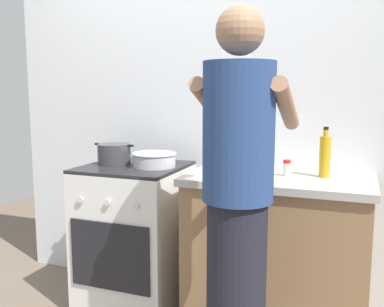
{
  "coord_description": "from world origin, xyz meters",
  "views": [
    {
      "loc": [
        0.94,
        -2.2,
        1.36
      ],
      "look_at": [
        0.05,
        0.12,
        1.0
      ],
      "focal_mm": 40.61,
      "sensor_mm": 36.0,
      "label": 1
    }
  ],
  "objects_px": {
    "pot": "(114,154)",
    "mixing_bowl": "(154,159)",
    "oil_bottle": "(325,156)",
    "person": "(238,209)",
    "utensil_crock": "(249,153)",
    "spice_bottle": "(287,168)",
    "stove_range": "(135,235)"
  },
  "relations": [
    {
      "from": "utensil_crock",
      "to": "person",
      "type": "relative_size",
      "value": 0.2
    },
    {
      "from": "pot",
      "to": "oil_bottle",
      "type": "bearing_deg",
      "value": 1.45
    },
    {
      "from": "spice_bottle",
      "to": "utensil_crock",
      "type": "bearing_deg",
      "value": 143.88
    },
    {
      "from": "stove_range",
      "to": "utensil_crock",
      "type": "xyz_separation_m",
      "value": [
        0.69,
        0.19,
        0.54
      ]
    },
    {
      "from": "stove_range",
      "to": "utensil_crock",
      "type": "height_order",
      "value": "utensil_crock"
    },
    {
      "from": "oil_bottle",
      "to": "person",
      "type": "xyz_separation_m",
      "value": [
        -0.31,
        -0.64,
        -0.16
      ]
    },
    {
      "from": "stove_range",
      "to": "spice_bottle",
      "type": "distance_m",
      "value": 1.06
    },
    {
      "from": "utensil_crock",
      "to": "person",
      "type": "xyz_separation_m",
      "value": [
        0.14,
        -0.78,
        -0.13
      ]
    },
    {
      "from": "spice_bottle",
      "to": "person",
      "type": "xyz_separation_m",
      "value": [
        -0.11,
        -0.6,
        -0.08
      ]
    },
    {
      "from": "mixing_bowl",
      "to": "person",
      "type": "distance_m",
      "value": 0.92
    },
    {
      "from": "pot",
      "to": "utensil_crock",
      "type": "distance_m",
      "value": 0.85
    },
    {
      "from": "mixing_bowl",
      "to": "utensil_crock",
      "type": "relative_size",
      "value": 0.82
    },
    {
      "from": "mixing_bowl",
      "to": "oil_bottle",
      "type": "xyz_separation_m",
      "value": [
        0.99,
        0.03,
        0.07
      ]
    },
    {
      "from": "utensil_crock",
      "to": "spice_bottle",
      "type": "bearing_deg",
      "value": -36.12
    },
    {
      "from": "utensil_crock",
      "to": "spice_bottle",
      "type": "relative_size",
      "value": 3.77
    },
    {
      "from": "stove_range",
      "to": "spice_bottle",
      "type": "bearing_deg",
      "value": 0.16
    },
    {
      "from": "mixing_bowl",
      "to": "stove_range",
      "type": "bearing_deg",
      "value": -177.34
    },
    {
      "from": "stove_range",
      "to": "mixing_bowl",
      "type": "bearing_deg",
      "value": 2.66
    },
    {
      "from": "mixing_bowl",
      "to": "oil_bottle",
      "type": "bearing_deg",
      "value": 1.89
    },
    {
      "from": "pot",
      "to": "oil_bottle",
      "type": "xyz_separation_m",
      "value": [
        1.27,
        0.03,
        0.05
      ]
    },
    {
      "from": "stove_range",
      "to": "mixing_bowl",
      "type": "relative_size",
      "value": 3.28
    },
    {
      "from": "person",
      "to": "spice_bottle",
      "type": "bearing_deg",
      "value": 79.35
    },
    {
      "from": "pot",
      "to": "stove_range",
      "type": "bearing_deg",
      "value": -2.88
    },
    {
      "from": "stove_range",
      "to": "spice_bottle",
      "type": "xyz_separation_m",
      "value": [
        0.94,
        0.0,
        0.49
      ]
    },
    {
      "from": "pot",
      "to": "mixing_bowl",
      "type": "relative_size",
      "value": 1.0
    },
    {
      "from": "mixing_bowl",
      "to": "spice_bottle",
      "type": "height_order",
      "value": "spice_bottle"
    },
    {
      "from": "pot",
      "to": "mixing_bowl",
      "type": "xyz_separation_m",
      "value": [
        0.28,
        -0.0,
        -0.02
      ]
    },
    {
      "from": "pot",
      "to": "spice_bottle",
      "type": "relative_size",
      "value": 3.08
    },
    {
      "from": "mixing_bowl",
      "to": "oil_bottle",
      "type": "distance_m",
      "value": 1.0
    },
    {
      "from": "oil_bottle",
      "to": "spice_bottle",
      "type": "bearing_deg",
      "value": -169.24
    },
    {
      "from": "pot",
      "to": "oil_bottle",
      "type": "height_order",
      "value": "oil_bottle"
    },
    {
      "from": "pot",
      "to": "person",
      "type": "relative_size",
      "value": 0.16
    }
  ]
}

